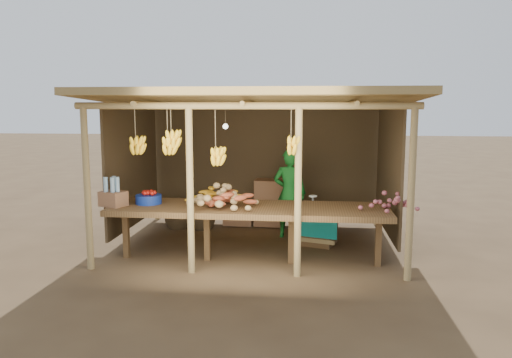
# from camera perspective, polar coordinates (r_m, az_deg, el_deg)

# --- Properties ---
(ground) EXTENTS (60.00, 60.00, 0.00)m
(ground) POSITION_cam_1_polar(r_m,az_deg,el_deg) (8.11, 0.00, -7.36)
(ground) COLOR brown
(ground) RESTS_ON ground
(stall_structure) EXTENTS (4.70, 3.50, 2.43)m
(stall_structure) POSITION_cam_1_polar(r_m,az_deg,el_deg) (7.78, -0.47, 6.27)
(stall_structure) COLOR tan
(stall_structure) RESTS_ON ground
(counter) EXTENTS (3.90, 1.05, 0.80)m
(counter) POSITION_cam_1_polar(r_m,az_deg,el_deg) (7.02, -0.84, -3.64)
(counter) COLOR brown
(counter) RESTS_ON ground
(potato_heap) EXTENTS (1.08, 0.80, 0.37)m
(potato_heap) POSITION_cam_1_polar(r_m,az_deg,el_deg) (6.93, -3.85, -1.76)
(potato_heap) COLOR tan
(potato_heap) RESTS_ON counter
(sweet_potato_heap) EXTENTS (1.05, 0.81, 0.36)m
(sweet_potato_heap) POSITION_cam_1_polar(r_m,az_deg,el_deg) (7.02, -1.99, -1.65)
(sweet_potato_heap) COLOR #AE4D2C
(sweet_potato_heap) RESTS_ON counter
(onion_heap) EXTENTS (0.86, 0.59, 0.36)m
(onion_heap) POSITION_cam_1_polar(r_m,az_deg,el_deg) (6.88, 14.94, -2.13)
(onion_heap) COLOR #B55864
(onion_heap) RESTS_ON counter
(banana_pile) EXTENTS (0.68, 0.44, 0.35)m
(banana_pile) POSITION_cam_1_polar(r_m,az_deg,el_deg) (7.38, -4.43, -1.20)
(banana_pile) COLOR yellow
(banana_pile) RESTS_ON counter
(tomato_basin) EXTENTS (0.37, 0.37, 0.19)m
(tomato_basin) POSITION_cam_1_polar(r_m,az_deg,el_deg) (7.35, -12.17, -2.16)
(tomato_basin) COLOR navy
(tomato_basin) RESTS_ON counter
(bottle_box) EXTENTS (0.41, 0.37, 0.42)m
(bottle_box) POSITION_cam_1_polar(r_m,az_deg,el_deg) (7.29, -16.02, -1.75)
(bottle_box) COLOR brown
(bottle_box) RESTS_ON counter
(vendor) EXTENTS (0.56, 0.38, 1.50)m
(vendor) POSITION_cam_1_polar(r_m,az_deg,el_deg) (8.35, 3.87, -1.65)
(vendor) COLOR #176721
(vendor) RESTS_ON ground
(tarp_crate) EXTENTS (0.82, 0.76, 0.81)m
(tarp_crate) POSITION_cam_1_polar(r_m,az_deg,el_deg) (8.08, 6.80, -5.04)
(tarp_crate) COLOR brown
(tarp_crate) RESTS_ON ground
(carton_stack) EXTENTS (1.14, 0.46, 0.84)m
(carton_stack) POSITION_cam_1_polar(r_m,az_deg,el_deg) (9.19, 0.39, -3.09)
(carton_stack) COLOR brown
(carton_stack) RESTS_ON ground
(burlap_sacks) EXTENTS (0.93, 0.49, 0.66)m
(burlap_sacks) POSITION_cam_1_polar(r_m,az_deg,el_deg) (9.09, -7.56, -3.84)
(burlap_sacks) COLOR #4B3922
(burlap_sacks) RESTS_ON ground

